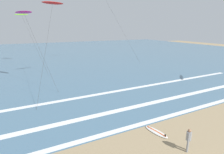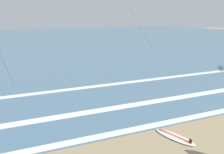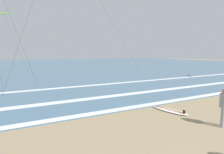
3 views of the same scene
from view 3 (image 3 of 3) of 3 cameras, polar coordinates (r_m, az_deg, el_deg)
name	(u,v)px [view 3 (image 3 of 3)]	position (r m, az deg, el deg)	size (l,w,h in m)	color
ocean_surface	(34,65)	(53.53, -22.34, 3.41)	(140.00, 90.00, 0.01)	slate
wave_foam_shoreline	(138,106)	(11.05, 7.91, -8.72)	(57.16, 0.52, 0.01)	white
wave_foam_mid_break	(125,94)	(14.04, 4.02, -5.24)	(36.43, 0.68, 0.01)	white
wave_foam_outer_break	(95,85)	(18.11, -5.25, -2.44)	(45.83, 0.63, 0.01)	white
surfer_background_far	(224,104)	(9.08, 30.53, -7.03)	(0.47, 0.36, 1.60)	gray
surfboard_foreground_flat	(170,110)	(10.54, 16.95, -9.58)	(0.99, 2.18, 0.25)	silver
kite_lime_distant_high	(4,14)	(42.03, -29.73, 16.24)	(4.40, 13.78, 10.61)	#70C628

